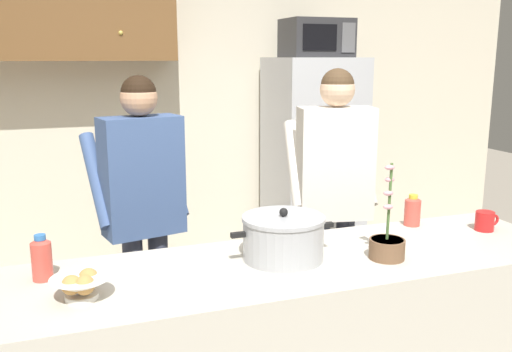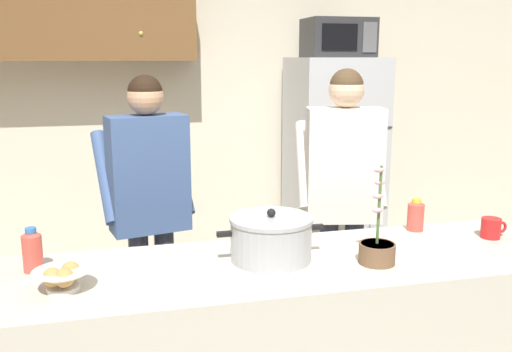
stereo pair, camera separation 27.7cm
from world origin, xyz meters
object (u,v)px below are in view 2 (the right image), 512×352
(cooking_pot, at_px, (271,238))
(bread_bowl, at_px, (63,278))
(refrigerator, at_px, (333,173))
(coffee_mug, at_px, (491,228))
(microwave, at_px, (338,38))
(bottle_near_edge, at_px, (32,250))
(bottle_mid_counter, at_px, (416,215))
(person_by_sink, at_px, (343,179))
(person_near_pot, at_px, (149,189))
(potted_orchid, at_px, (377,249))

(cooking_pot, bearing_deg, bread_bowl, -170.83)
(refrigerator, distance_m, coffee_mug, 1.79)
(microwave, relative_size, bottle_near_edge, 2.67)
(cooking_pot, height_order, bottle_mid_counter, cooking_pot)
(refrigerator, height_order, person_by_sink, refrigerator)
(microwave, bearing_deg, bottle_near_edge, -139.11)
(person_near_pot, height_order, cooking_pot, person_near_pot)
(person_by_sink, bearing_deg, microwave, 70.84)
(person_near_pot, distance_m, person_by_sink, 1.11)
(person_by_sink, relative_size, potted_orchid, 4.12)
(person_near_pot, height_order, bottle_mid_counter, person_near_pot)
(person_by_sink, distance_m, bottle_near_edge, 1.74)
(refrigerator, height_order, bread_bowl, refrigerator)
(person_near_pot, relative_size, potted_orchid, 4.04)
(coffee_mug, relative_size, bread_bowl, 0.61)
(potted_orchid, bearing_deg, bottle_near_edge, 169.75)
(bottle_near_edge, bearing_deg, person_by_sink, 23.08)
(coffee_mug, relative_size, bottle_near_edge, 0.73)
(microwave, height_order, person_by_sink, microwave)
(microwave, height_order, bottle_mid_counter, microwave)
(person_near_pot, xyz_separation_m, bottle_mid_counter, (1.25, -0.68, -0.04))
(person_near_pot, distance_m, bottle_near_edge, 0.94)
(refrigerator, xyz_separation_m, person_near_pot, (-1.45, -0.91, 0.16))
(person_near_pot, relative_size, bread_bowl, 7.76)
(coffee_mug, xyz_separation_m, bottle_mid_counter, (-0.29, 0.19, 0.03))
(bottle_mid_counter, bearing_deg, coffee_mug, -33.53)
(cooking_pot, bearing_deg, coffee_mug, 1.47)
(bottle_near_edge, bearing_deg, coffee_mug, -2.05)
(person_near_pot, xyz_separation_m, potted_orchid, (0.87, -1.04, -0.06))
(cooking_pot, relative_size, potted_orchid, 1.12)
(person_near_pot, bearing_deg, refrigerator, 32.17)
(refrigerator, relative_size, person_by_sink, 1.03)
(refrigerator, distance_m, cooking_pot, 2.07)
(microwave, xyz_separation_m, potted_orchid, (-0.58, -1.93, -0.91))
(refrigerator, distance_m, microwave, 1.02)
(microwave, xyz_separation_m, bread_bowl, (-1.82, -1.92, -0.92))
(cooking_pot, bearing_deg, microwave, 60.89)
(microwave, height_order, cooking_pot, microwave)
(bottle_near_edge, bearing_deg, person_near_pot, 58.00)
(person_by_sink, xyz_separation_m, coffee_mug, (0.44, -0.75, -0.10))
(microwave, xyz_separation_m, coffee_mug, (0.09, -1.76, -0.92))
(bottle_near_edge, height_order, bottle_mid_counter, bottle_near_edge)
(cooking_pot, bearing_deg, refrigerator, 61.19)
(person_near_pot, height_order, coffee_mug, person_near_pot)
(refrigerator, relative_size, bread_bowl, 8.17)
(cooking_pot, relative_size, coffee_mug, 3.51)
(cooking_pot, distance_m, bread_bowl, 0.83)
(bread_bowl, bearing_deg, refrigerator, 46.92)
(cooking_pot, xyz_separation_m, bread_bowl, (-0.82, -0.13, -0.04))
(person_near_pot, distance_m, potted_orchid, 1.36)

